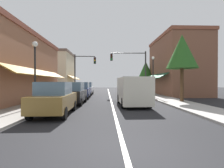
% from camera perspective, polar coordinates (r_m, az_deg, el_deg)
% --- Properties ---
extents(ground_plane, '(80.00, 80.00, 0.00)m').
position_cam_1_polar(ground_plane, '(22.16, -0.70, -3.99)').
color(ground_plane, black).
extents(sidewalk_left, '(2.60, 56.00, 0.12)m').
position_cam_1_polar(sidewalk_left, '(22.72, -14.74, -3.75)').
color(sidewalk_left, gray).
rests_on(sidewalk_left, ground).
extents(sidewalk_right, '(2.60, 56.00, 0.12)m').
position_cam_1_polar(sidewalk_right, '(22.94, 13.20, -3.70)').
color(sidewalk_right, '#A39E99').
rests_on(sidewalk_right, ground).
extents(lane_center_stripe, '(0.14, 52.00, 0.01)m').
position_cam_1_polar(lane_center_stripe, '(22.16, -0.70, -3.98)').
color(lane_center_stripe, silver).
rests_on(lane_center_stripe, ground).
extents(storefront_left_block, '(5.81, 14.20, 6.25)m').
position_cam_1_polar(storefront_left_block, '(18.28, -29.99, 4.79)').
color(storefront_left_block, '#8E5B42').
rests_on(storefront_left_block, ground).
extents(storefront_right_block, '(6.45, 10.20, 8.02)m').
position_cam_1_polar(storefront_right_block, '(26.12, 20.31, 5.48)').
color(storefront_right_block, brown).
rests_on(storefront_right_block, ground).
extents(storefront_far_left, '(6.92, 8.20, 7.14)m').
position_cam_1_polar(storefront_far_left, '(33.41, -17.81, 3.64)').
color(storefront_far_left, beige).
rests_on(storefront_far_left, ground).
extents(parked_car_nearest_left, '(1.84, 4.13, 1.77)m').
position_cam_1_polar(parked_car_nearest_left, '(9.92, -18.11, -4.52)').
color(parked_car_nearest_left, brown).
rests_on(parked_car_nearest_left, ground).
extents(parked_car_second_left, '(1.82, 4.12, 1.77)m').
position_cam_1_polar(parked_car_second_left, '(14.42, -12.50, -2.94)').
color(parked_car_second_left, black).
rests_on(parked_car_second_left, ground).
extents(parked_car_third_left, '(1.84, 4.13, 1.77)m').
position_cam_1_polar(parked_car_third_left, '(19.32, -9.86, -2.05)').
color(parked_car_third_left, navy).
rests_on(parked_car_third_left, ground).
extents(parked_car_far_left, '(1.82, 4.12, 1.77)m').
position_cam_1_polar(parked_car_far_left, '(24.74, -8.33, -1.49)').
color(parked_car_far_left, silver).
rests_on(parked_car_far_left, ground).
extents(van_in_lane, '(2.07, 5.21, 2.12)m').
position_cam_1_polar(van_in_lane, '(13.39, 6.70, -2.04)').
color(van_in_lane, beige).
rests_on(van_in_lane, ground).
extents(traffic_signal_mast_arm, '(4.81, 0.50, 5.91)m').
position_cam_1_polar(traffic_signal_mast_arm, '(23.58, 7.06, 6.03)').
color(traffic_signal_mast_arm, '#333333').
rests_on(traffic_signal_mast_arm, ground).
extents(traffic_signal_left_corner, '(3.01, 0.50, 5.62)m').
position_cam_1_polar(traffic_signal_left_corner, '(24.68, -9.78, 5.06)').
color(traffic_signal_left_corner, '#333333').
rests_on(traffic_signal_left_corner, ground).
extents(street_lamp_left_near, '(0.36, 0.36, 4.46)m').
position_cam_1_polar(street_lamp_left_near, '(12.70, -23.78, 6.29)').
color(street_lamp_left_near, black).
rests_on(street_lamp_left_near, ground).
extents(street_lamp_right_mid, '(0.36, 0.36, 4.69)m').
position_cam_1_polar(street_lamp_right_mid, '(20.47, 13.21, 4.51)').
color(street_lamp_right_mid, black).
rests_on(street_lamp_right_mid, ground).
extents(tree_right_near, '(2.65, 2.65, 5.86)m').
position_cam_1_polar(tree_right_near, '(16.37, 21.82, 9.69)').
color(tree_right_near, '#4C331E').
rests_on(tree_right_near, ground).
extents(tree_right_far, '(2.75, 2.75, 5.25)m').
position_cam_1_polar(tree_right_far, '(29.76, 10.94, 4.30)').
color(tree_right_far, '#4C331E').
rests_on(tree_right_far, ground).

